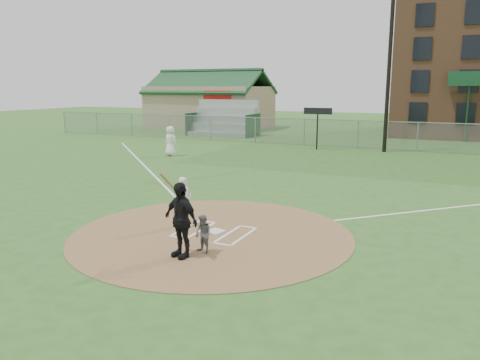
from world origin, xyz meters
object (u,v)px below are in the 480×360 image
at_px(umpire, 181,220).
at_px(ondeck_player, 170,141).
at_px(home_plate, 216,231).
at_px(catcher, 203,234).
at_px(batter_at_plate, 184,201).

relative_size(umpire, ondeck_player, 1.04).
relative_size(home_plate, catcher, 0.46).
distance_m(home_plate, batter_at_plate, 1.43).
bearing_deg(ondeck_player, umpire, 133.76).
relative_size(home_plate, umpire, 0.24).
bearing_deg(catcher, ondeck_player, 144.39).
bearing_deg(umpire, catcher, 69.53).
height_order(umpire, ondeck_player, umpire).
bearing_deg(umpire, batter_at_plate, 137.03).
height_order(home_plate, umpire, umpire).
distance_m(umpire, batter_at_plate, 2.78).
height_order(home_plate, ondeck_player, ondeck_player).
distance_m(catcher, umpire, 0.78).
bearing_deg(batter_at_plate, umpire, -60.22).
bearing_deg(umpire, ondeck_player, 141.36).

